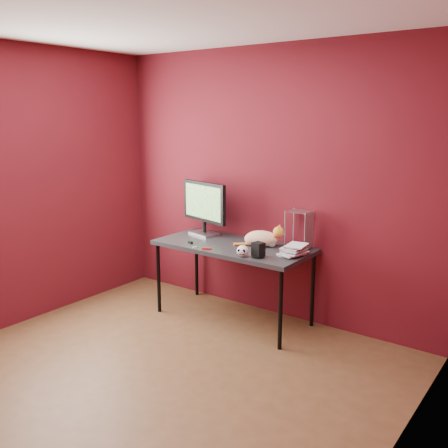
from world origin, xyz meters
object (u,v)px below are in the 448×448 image
Objects in this scene: skull_mug at (243,251)px; book_stack at (288,192)px; monitor at (204,206)px; cat at (262,238)px; desk at (233,250)px; speaker at (258,250)px.

book_stack reaches higher than skull_mug.
cat is at bearing 9.95° from monitor.
book_stack is at bearing 2.50° from desk.
monitor reaches higher than desk.
skull_mug is 0.10× the size of book_stack.
book_stack is at bearing 70.98° from speaker.
book_stack is at bearing 6.16° from monitor.
book_stack is (0.14, 0.25, 0.49)m from speaker.
skull_mug is (0.05, -0.40, -0.02)m from cat.
monitor is 0.56× the size of book_stack.
speaker is 0.57m from book_stack.
desk is 0.61m from monitor.
skull_mug is at bearing -16.55° from monitor.
book_stack is (0.56, 0.02, 0.60)m from desk.
speaker reaches higher than desk.
desk is 3.48× the size of cat.
speaker is (0.17, -0.34, -0.01)m from cat.
book_stack is (0.26, 0.32, 0.50)m from skull_mug.
cat is (0.72, -0.04, -0.23)m from monitor.
monitor is 1.44× the size of cat.
monitor reaches higher than skull_mug.
monitor reaches higher than cat.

